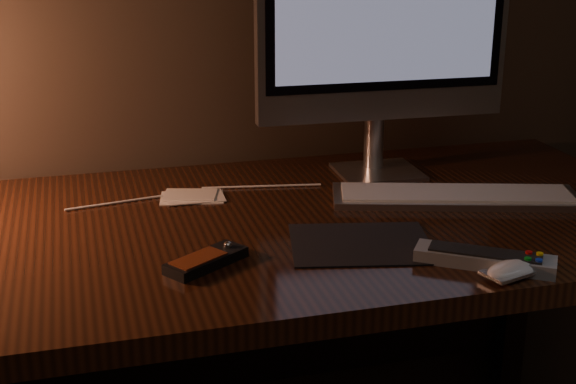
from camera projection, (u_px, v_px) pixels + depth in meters
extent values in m
cube|color=black|center=(254.00, 232.00, 1.45)|extent=(1.60, 0.75, 0.04)
cube|color=black|center=(513.00, 294.00, 2.05)|extent=(0.06, 0.06, 0.71)
cube|color=black|center=(222.00, 289.00, 1.85)|extent=(1.48, 0.02, 0.51)
cube|color=silver|center=(378.00, 172.00, 1.71)|extent=(0.18, 0.16, 0.01)
cylinder|color=silver|center=(374.00, 141.00, 1.72)|extent=(0.04, 0.04, 0.11)
cube|color=silver|center=(385.00, 13.00, 1.60)|extent=(0.53, 0.05, 0.43)
cube|color=silver|center=(456.00, 196.00, 1.55)|extent=(0.49, 0.26, 0.02)
cube|color=black|center=(361.00, 244.00, 1.34)|extent=(0.27, 0.23, 0.00)
ellipsoid|color=white|center=(512.00, 272.00, 1.21)|extent=(0.10, 0.07, 0.02)
cube|color=black|center=(206.00, 261.00, 1.25)|extent=(0.14, 0.12, 0.02)
cube|color=maroon|center=(206.00, 255.00, 1.25)|extent=(0.10, 0.08, 0.00)
sphere|color=silver|center=(206.00, 255.00, 1.25)|extent=(0.01, 0.01, 0.01)
cube|color=gray|center=(485.00, 259.00, 1.25)|extent=(0.21, 0.17, 0.02)
cube|color=black|center=(485.00, 252.00, 1.25)|extent=(0.16, 0.13, 0.00)
cylinder|color=red|center=(485.00, 250.00, 1.25)|extent=(0.01, 0.01, 0.00)
cylinder|color=#0C8C19|center=(485.00, 250.00, 1.25)|extent=(0.01, 0.01, 0.00)
cylinder|color=gold|center=(485.00, 250.00, 1.25)|extent=(0.01, 0.01, 0.00)
cylinder|color=#1433BF|center=(485.00, 250.00, 1.25)|extent=(0.01, 0.01, 0.00)
cube|color=white|center=(192.00, 197.00, 1.56)|extent=(0.13, 0.10, 0.01)
cylinder|color=white|center=(200.00, 195.00, 1.57)|extent=(0.50, 0.02, 0.00)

